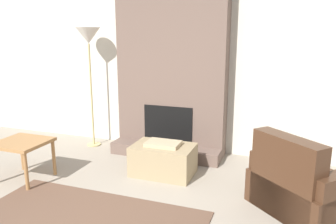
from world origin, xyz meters
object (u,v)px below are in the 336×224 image
at_px(ottoman, 163,159).
at_px(side_table, 22,147).
at_px(armchair, 301,187).
at_px(floor_lamp_left, 89,41).

bearing_deg(ottoman, side_table, -154.82).
bearing_deg(side_table, armchair, 6.21).
distance_m(armchair, floor_lamp_left, 3.66).
height_order(side_table, floor_lamp_left, floor_lamp_left).
relative_size(armchair, side_table, 2.06).
bearing_deg(floor_lamp_left, armchair, -19.18).
xyz_separation_m(ottoman, armchair, (1.67, -0.40, 0.06)).
relative_size(armchair, floor_lamp_left, 0.65).
bearing_deg(side_table, ottoman, 25.18).
bearing_deg(armchair, ottoman, 28.84).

